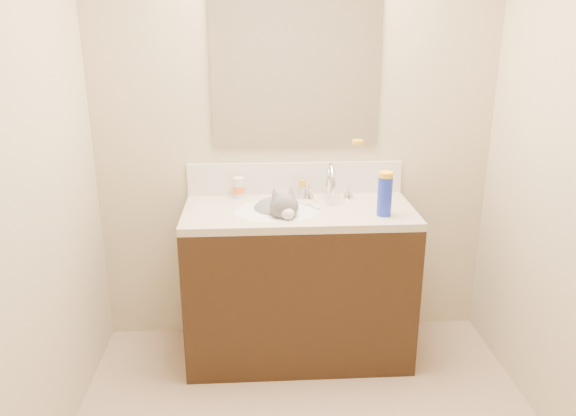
{
  "coord_description": "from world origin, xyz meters",
  "views": [
    {
      "loc": [
        -0.23,
        -1.79,
        1.79
      ],
      "look_at": [
        -0.06,
        0.92,
        0.88
      ],
      "focal_mm": 35.0,
      "sensor_mm": 36.0,
      "label": 1
    }
  ],
  "objects": [
    {
      "name": "room_shell",
      "position": [
        0.0,
        0.0,
        1.49
      ],
      "size": [
        2.24,
        2.54,
        2.52
      ],
      "color": "#BDAE8C",
      "rests_on": "ground"
    },
    {
      "name": "vanity_cabinet",
      "position": [
        0.0,
        0.97,
        0.41
      ],
      "size": [
        1.2,
        0.55,
        0.82
      ],
      "primitive_type": "cube",
      "color": "black",
      "rests_on": "ground"
    },
    {
      "name": "counter_slab",
      "position": [
        0.0,
        0.97,
        0.84
      ],
      "size": [
        1.2,
        0.55,
        0.04
      ],
      "primitive_type": "cube",
      "color": "#C3B599",
      "rests_on": "vanity_cabinet"
    },
    {
      "name": "basin",
      "position": [
        -0.12,
        0.94,
        0.79
      ],
      "size": [
        0.45,
        0.36,
        0.14
      ],
      "primitive_type": "ellipsoid",
      "color": "white",
      "rests_on": "vanity_cabinet"
    },
    {
      "name": "faucet",
      "position": [
        0.18,
        1.11,
        0.95
      ],
      "size": [
        0.28,
        0.2,
        0.21
      ],
      "color": "silver",
      "rests_on": "counter_slab"
    },
    {
      "name": "cat",
      "position": [
        -0.11,
        0.97,
        0.83
      ],
      "size": [
        0.37,
        0.41,
        0.31
      ],
      "rotation": [
        0.0,
        0.0,
        0.26
      ],
      "color": "#585558",
      "rests_on": "basin"
    },
    {
      "name": "backsplash",
      "position": [
        0.0,
        1.24,
        0.95
      ],
      "size": [
        1.2,
        0.02,
        0.18
      ],
      "primitive_type": "cube",
      "color": "silver",
      "rests_on": "counter_slab"
    },
    {
      "name": "mirror",
      "position": [
        0.0,
        1.24,
        1.54
      ],
      "size": [
        0.9,
        0.02,
        0.8
      ],
      "primitive_type": "cube",
      "color": "white",
      "rests_on": "room_shell"
    },
    {
      "name": "pill_bottle",
      "position": [
        -0.32,
        1.18,
        0.92
      ],
      "size": [
        0.07,
        0.07,
        0.11
      ],
      "primitive_type": "cylinder",
      "rotation": [
        0.0,
        0.0,
        -0.23
      ],
      "color": "silver",
      "rests_on": "counter_slab"
    },
    {
      "name": "pill_label",
      "position": [
        -0.32,
        1.18,
        0.91
      ],
      "size": [
        0.07,
        0.07,
        0.04
      ],
      "primitive_type": "cylinder",
      "rotation": [
        0.0,
        0.0,
        -0.23
      ],
      "color": "orange",
      "rests_on": "pill_bottle"
    },
    {
      "name": "silver_jar",
      "position": [
        0.03,
        1.16,
        0.89
      ],
      "size": [
        0.07,
        0.07,
        0.06
      ],
      "primitive_type": "cylinder",
      "rotation": [
        0.0,
        0.0,
        -0.28
      ],
      "color": "#B7B7BC",
      "rests_on": "counter_slab"
    },
    {
      "name": "amber_bottle",
      "position": [
        0.03,
        1.19,
        0.91
      ],
      "size": [
        0.04,
        0.04,
        0.09
      ],
      "primitive_type": "cylinder",
      "rotation": [
        0.0,
        0.0,
        0.08
      ],
      "color": "orange",
      "rests_on": "counter_slab"
    },
    {
      "name": "toothbrush",
      "position": [
        0.06,
        1.01,
        0.87
      ],
      "size": [
        0.1,
        0.14,
        0.01
      ],
      "primitive_type": "cube",
      "rotation": [
        0.0,
        0.0,
        0.61
      ],
      "color": "silver",
      "rests_on": "counter_slab"
    },
    {
      "name": "toothbrush_head",
      "position": [
        0.06,
        1.01,
        0.87
      ],
      "size": [
        0.03,
        0.03,
        0.01
      ],
      "primitive_type": "cube",
      "rotation": [
        0.0,
        0.0,
        0.61
      ],
      "color": "#65ACD8",
      "rests_on": "counter_slab"
    },
    {
      "name": "spray_can",
      "position": [
        0.42,
        0.84,
        0.96
      ],
      "size": [
        0.08,
        0.08,
        0.2
      ],
      "primitive_type": "cylinder",
      "rotation": [
        0.0,
        0.0,
        -0.06
      ],
      "color": "#1C30C7",
      "rests_on": "counter_slab"
    },
    {
      "name": "spray_cap",
      "position": [
        0.42,
        0.84,
        1.06
      ],
      "size": [
        0.08,
        0.08,
        0.04
      ],
      "primitive_type": "cylinder",
      "rotation": [
        0.0,
        0.0,
        -0.06
      ],
      "color": "yellow",
      "rests_on": "spray_can"
    }
  ]
}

